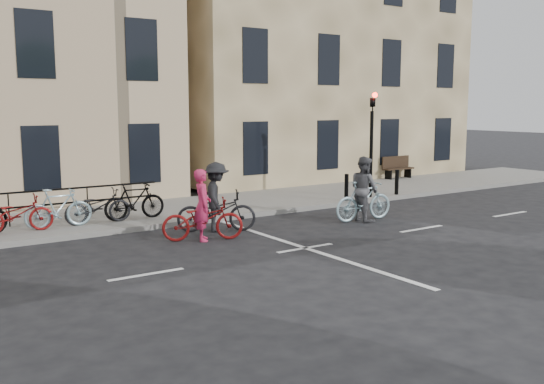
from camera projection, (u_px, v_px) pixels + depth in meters
ground at (305, 248)px, 14.34m from camera, size 120.00×120.00×0.00m
sidewalk at (63, 223)px, 17.01m from camera, size 46.00×4.00×0.15m
building_east at (291, 46)px, 29.11m from camera, size 14.00×10.00×12.00m
traffic_light at (372, 131)px, 21.00m from camera, size 0.18×0.30×3.90m
bollard_east at (346, 187)px, 20.52m from camera, size 0.14×0.14×0.90m
bollard_west at (397, 182)px, 21.86m from camera, size 0.14×0.14×0.90m
bench at (397, 166)px, 26.70m from camera, size 1.60×0.41×0.97m
parked_bikes at (36, 211)px, 15.63m from camera, size 7.25×1.23×1.05m
cyclist_pink at (203, 216)px, 15.10m from camera, size 2.13×1.43×1.80m
cyclist_grey at (364, 195)px, 17.66m from camera, size 2.00×0.98×1.89m
cyclist_dark at (216, 204)px, 16.15m from camera, size 2.20×1.59×1.87m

